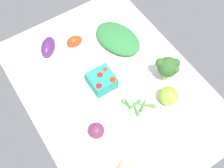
{
  "coord_description": "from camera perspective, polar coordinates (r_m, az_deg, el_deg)",
  "views": [
    {
      "loc": [
        -54.06,
        35.36,
        115.66
      ],
      "look_at": [
        0.0,
        0.0,
        4.0
      ],
      "focal_mm": 45.78,
      "sensor_mm": 36.0,
      "label": 1
    }
  ],
  "objects": [
    {
      "name": "tablecloth",
      "position": [
        1.32,
        -0.0,
        -0.65
      ],
      "size": [
        104.0,
        76.0,
        2.0
      ],
      "primitive_type": "cube",
      "color": "white",
      "rests_on": "ground"
    },
    {
      "name": "red_onion_near_basket",
      "position": [
        1.18,
        -3.16,
        -9.27
      ],
      "size": [
        6.75,
        6.75,
        6.75
      ],
      "primitive_type": "sphere",
      "color": "#712D52",
      "rests_on": "tablecloth"
    },
    {
      "name": "heirloom_tomato_green",
      "position": [
        1.26,
        11.22,
        -2.34
      ],
      "size": [
        8.5,
        8.5,
        8.5
      ],
      "primitive_type": "sphere",
      "color": "#94BB3B",
      "rests_on": "tablecloth"
    },
    {
      "name": "roma_tomato",
      "position": [
        1.43,
        -7.53,
        8.49
      ],
      "size": [
        5.85,
        8.43,
        5.12
      ],
      "primitive_type": "ellipsoid",
      "rotation": [
        0.0,
        0.0,
        4.62
      ],
      "color": "red",
      "rests_on": "tablecloth"
    },
    {
      "name": "berry_basket",
      "position": [
        1.28,
        -2.03,
        0.71
      ],
      "size": [
        11.02,
        11.02,
        7.9
      ],
      "color": "teal",
      "rests_on": "tablecloth"
    },
    {
      "name": "leafy_greens_clump",
      "position": [
        1.43,
        1.15,
        9.09
      ],
      "size": [
        28.42,
        21.83,
        5.75
      ],
      "primitive_type": "ellipsoid",
      "rotation": [
        0.0,
        0.0,
        3.38
      ],
      "color": "#328040",
      "rests_on": "tablecloth"
    },
    {
      "name": "broccoli_head",
      "position": [
        1.28,
        11.13,
        3.38
      ],
      "size": [
        9.96,
        10.29,
        13.44
      ],
      "color": "#A1C477",
      "rests_on": "tablecloth"
    },
    {
      "name": "eggplant",
      "position": [
        1.43,
        -12.66,
        7.28
      ],
      "size": [
        12.86,
        12.36,
        6.35
      ],
      "primitive_type": "ellipsoid",
      "rotation": [
        0.0,
        0.0,
        2.42
      ],
      "color": "#542568",
      "rests_on": "tablecloth"
    },
    {
      "name": "okra_pile",
      "position": [
        1.26,
        5.02,
        -4.16
      ],
      "size": [
        12.85,
        13.21,
        1.97
      ],
      "color": "#40843D",
      "rests_on": "tablecloth"
    }
  ]
}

